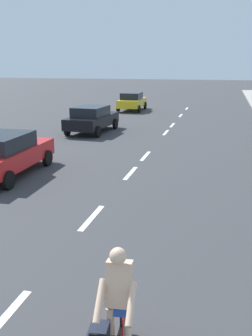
{
  "coord_description": "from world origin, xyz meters",
  "views": [
    {
      "loc": [
        3.27,
        1.48,
        4.06
      ],
      "look_at": [
        0.63,
        11.87,
        1.1
      ],
      "focal_mm": 40.86,
      "sensor_mm": 36.0,
      "label": 1
    }
  ],
  "objects": [
    {
      "name": "lane_stripe_6",
      "position": [
        0.0,
        24.12,
        0.0
      ],
      "size": [
        0.16,
        1.8,
        0.01
      ],
      "primitive_type": "cube",
      "color": "white",
      "rests_on": "ground"
    },
    {
      "name": "cyclist",
      "position": [
        2.06,
        5.6,
        0.83
      ],
      "size": [
        0.66,
        1.71,
        1.82
      ],
      "rotation": [
        0.0,
        0.0,
        3.23
      ],
      "color": "black",
      "rests_on": "ground"
    },
    {
      "name": "lane_stripe_9",
      "position": [
        0.0,
        37.03,
        0.0
      ],
      "size": [
        0.16,
        1.8,
        0.01
      ],
      "primitive_type": "cube",
      "color": "white",
      "rests_on": "ground"
    },
    {
      "name": "lane_stripe_7",
      "position": [
        0.0,
        27.04,
        0.0
      ],
      "size": [
        0.16,
        1.8,
        0.01
      ],
      "primitive_type": "cube",
      "color": "white",
      "rests_on": "ground"
    },
    {
      "name": "lane_stripe_4",
      "position": [
        0.0,
        15.06,
        0.0
      ],
      "size": [
        0.16,
        1.8,
        0.01
      ],
      "primitive_type": "cube",
      "color": "white",
      "rests_on": "ground"
    },
    {
      "name": "ground_plane",
      "position": [
        0.0,
        20.0,
        0.0
      ],
      "size": [
        160.0,
        160.0,
        0.0
      ],
      "primitive_type": "plane",
      "color": "#38383A"
    },
    {
      "name": "lane_stripe_5",
      "position": [
        0.0,
        17.93,
        0.0
      ],
      "size": [
        0.16,
        1.8,
        0.01
      ],
      "primitive_type": "cube",
      "color": "white",
      "rests_on": "ground"
    },
    {
      "name": "parked_car_yellow",
      "position": [
        -4.53,
        34.33,
        0.84
      ],
      "size": [
        2.03,
        4.3,
        1.57
      ],
      "rotation": [
        0.0,
        0.0,
        0.02
      ],
      "color": "gold",
      "rests_on": "ground"
    },
    {
      "name": "lane_stripe_2",
      "position": [
        0.0,
        6.11,
        0.0
      ],
      "size": [
        0.16,
        1.8,
        0.01
      ],
      "primitive_type": "cube",
      "color": "white",
      "rests_on": "ground"
    },
    {
      "name": "lane_stripe_8",
      "position": [
        0.0,
        32.05,
        0.0
      ],
      "size": [
        0.16,
        1.8,
        0.01
      ],
      "primitive_type": "cube",
      "color": "white",
      "rests_on": "ground"
    },
    {
      "name": "parked_car_red",
      "position": [
        -4.46,
        13.66,
        0.84
      ],
      "size": [
        2.2,
        4.63,
        1.57
      ],
      "rotation": [
        0.0,
        0.0,
        0.02
      ],
      "color": "red",
      "rests_on": "ground"
    },
    {
      "name": "lane_stripe_3",
      "position": [
        0.0,
        10.59,
        0.0
      ],
      "size": [
        0.16,
        1.8,
        0.01
      ],
      "primitive_type": "cube",
      "color": "white",
      "rests_on": "ground"
    },
    {
      "name": "parked_car_black",
      "position": [
        -4.35,
        23.16,
        0.84
      ],
      "size": [
        2.26,
        4.58,
        1.57
      ],
      "rotation": [
        0.0,
        0.0,
        -0.05
      ],
      "color": "black",
      "rests_on": "ground"
    }
  ]
}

